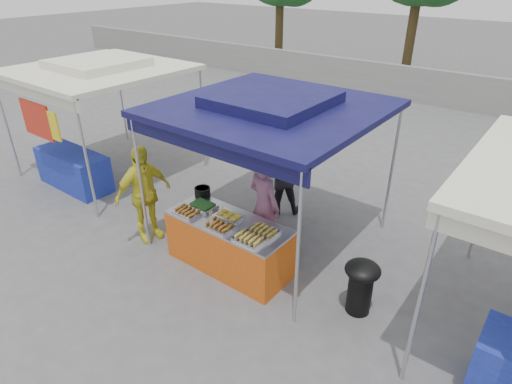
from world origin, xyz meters
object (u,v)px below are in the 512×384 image
Objects in this scene: vendor_woman at (264,206)px; wok_burner at (361,283)px; vendor_table at (229,244)px; helper_man at (282,175)px; customer_person at (144,194)px; cooking_pot at (202,192)px.

wok_burner is at bearing -179.73° from vendor_woman.
vendor_table is 2.45× the size of wok_burner.
vendor_woman is (-1.90, 0.35, 0.38)m from wok_burner.
wok_burner is (2.08, 0.33, 0.06)m from vendor_table.
vendor_table reaches higher than wok_burner.
customer_person is at bearing 21.11° from helper_man.
vendor_woman is 0.99× the size of customer_person.
helper_man is at bearing 99.99° from vendor_table.
wok_burner is (2.94, -0.01, -0.44)m from cooking_pot.
vendor_woman reaches higher than wok_burner.
cooking_pot is 0.32× the size of wok_burner.
vendor_woman is 2.07m from customer_person.
helper_man is (0.52, 1.60, -0.15)m from cooking_pot.
wok_burner is 0.53× the size of helper_man.
vendor_table is at bearing -21.56° from cooking_pot.
cooking_pot is at bearing -43.61° from customer_person.
customer_person is at bearing 37.39° from vendor_woman.
vendor_table is 2.11m from wok_burner.
vendor_table is 1.15× the size of customer_person.
vendor_woman is 1.37m from helper_man.
vendor_table is at bearing 62.27° from helper_man.
cooking_pot reaches higher than vendor_table.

